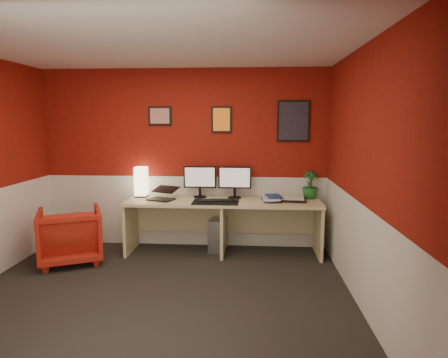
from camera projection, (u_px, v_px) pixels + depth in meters
ground at (157, 298)px, 3.98m from camera, size 4.00×3.50×0.01m
ceiling at (150, 42)px, 3.61m from camera, size 4.00×3.50×0.01m
wall_back at (184, 159)px, 5.52m from camera, size 4.00×0.01×2.50m
wall_front at (73, 222)px, 2.07m from camera, size 4.00×0.01×2.50m
wall_right at (364, 178)px, 3.66m from camera, size 0.01×3.50×2.50m
wainscot_back at (185, 211)px, 5.63m from camera, size 4.00×0.01×1.00m
wainscot_front at (81, 353)px, 2.19m from camera, size 4.00×0.01×1.00m
wainscot_right at (360, 255)px, 3.77m from camera, size 0.01×3.50×1.00m
desk at (223, 227)px, 5.28m from camera, size 2.60×0.65×0.73m
shoji_lamp at (141, 183)px, 5.45m from camera, size 0.16×0.16×0.40m
laptop at (161, 192)px, 5.24m from camera, size 0.39×0.34×0.22m
monitor_left at (200, 177)px, 5.39m from camera, size 0.45×0.06×0.58m
monitor_right at (235, 177)px, 5.34m from camera, size 0.45×0.06×0.58m
desk_mat at (216, 202)px, 5.10m from camera, size 0.60×0.38×0.01m
keyboard at (214, 200)px, 5.15m from camera, size 0.44×0.20×0.02m
mouse at (236, 201)px, 5.11m from camera, size 0.08×0.11×0.03m
book_bottom at (262, 200)px, 5.18m from camera, size 0.25×0.31×0.03m
book_middle at (263, 198)px, 5.16m from camera, size 0.24×0.32×0.02m
book_top at (267, 196)px, 5.18m from camera, size 0.23×0.29×0.02m
zen_tray at (292, 200)px, 5.18m from camera, size 0.37×0.28×0.03m
potted_plant at (310, 185)px, 5.32m from camera, size 0.22×0.22×0.38m
pc_tower at (219, 233)px, 5.46m from camera, size 0.27×0.48×0.45m
armchair at (70, 235)px, 4.96m from camera, size 0.99×1.00×0.69m
art_left at (160, 116)px, 5.44m from camera, size 0.32×0.02×0.26m
art_center at (222, 120)px, 5.39m from camera, size 0.28×0.02×0.36m
art_right at (293, 121)px, 5.33m from camera, size 0.44×0.02×0.56m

